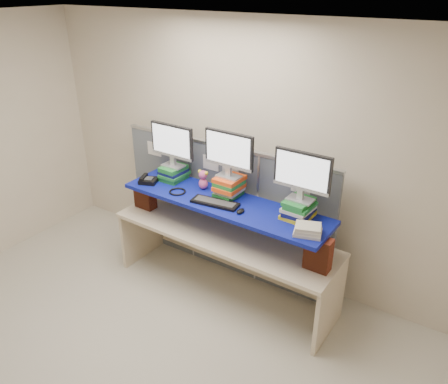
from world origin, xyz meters
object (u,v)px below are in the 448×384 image
Objects in this scene: monitor_left at (172,143)px; desk_phone at (148,180)px; desk at (224,244)px; monitor_center at (229,152)px; monitor_right at (302,174)px; blue_board at (224,203)px; keyboard at (215,203)px.

monitor_left is 2.36× the size of desk_phone.
monitor_left is at bearing 170.99° from desk.
desk is at bearing -78.69° from monitor_center.
desk is at bearing -171.07° from monitor_right.
desk_phone is (-0.93, -0.08, 0.05)m from blue_board.
desk_phone is (-0.19, -0.22, -0.39)m from monitor_left.
monitor_center is at bearing 77.96° from keyboard.
monitor_right reaches higher than desk_phone.
desk_phone is at bearing -172.50° from monitor_right.
keyboard is 2.17× the size of desk_phone.
keyboard is (-0.04, -0.10, 0.52)m from desk.
desk_phone is (-0.91, -0.20, -0.45)m from monitor_center.
desk is 4.96× the size of keyboard.
keyboard is (-0.02, -0.22, -0.46)m from monitor_center.
blue_board is 0.88m from monitor_left.
desk_phone reaches higher than keyboard.
monitor_center reaches higher than monitor_right.
blue_board is 4.10× the size of monitor_center.
desk is 0.53m from keyboard.
desk is 10.74× the size of desk_phone.
blue_board is 4.10× the size of monitor_right.
desk_phone is (-0.89, 0.02, 0.01)m from keyboard.
monitor_right is (0.76, 0.10, 0.95)m from desk.
blue_board is 4.48× the size of keyboard.
monitor_center reaches higher than blue_board.
monitor_center is at bearing 101.31° from blue_board.
monitor_left is 0.49m from desk_phone.
blue_board is 0.89m from monitor_right.
blue_board is 4.10× the size of monitor_left.
monitor_center is 0.78m from monitor_right.
monitor_right is (0.76, 0.10, 0.46)m from blue_board.
desk is 0.99m from monitor_center.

